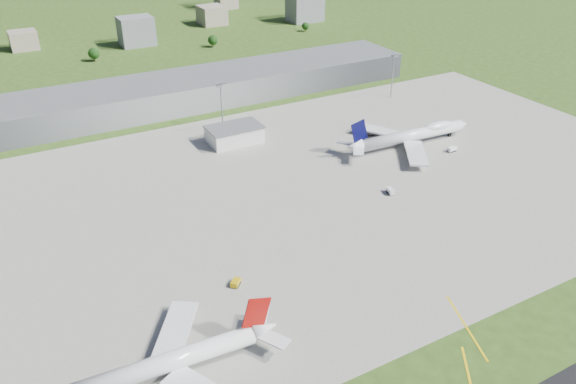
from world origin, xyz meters
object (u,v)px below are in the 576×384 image
van_white_far (452,149)px  airliner_red_twin (170,363)px  van_white_near (390,191)px  airliner_blue_quad (412,135)px  tug_yellow (236,283)px

van_white_far → airliner_red_twin: bearing=-160.4°
airliner_red_twin → van_white_near: 123.46m
airliner_blue_quad → van_white_near: bearing=-136.2°
airliner_blue_quad → van_white_near: 52.90m
airliner_red_twin → van_white_far: size_ratio=13.83×
airliner_red_twin → tug_yellow: airliner_red_twin is taller
airliner_red_twin → van_white_far: airliner_red_twin is taller
van_white_near → airliner_blue_quad: bearing=-35.3°
airliner_red_twin → van_white_near: bearing=-152.7°
airliner_blue_quad → van_white_far: (12.33, -15.61, -4.05)m
airliner_blue_quad → van_white_far: airliner_blue_quad is taller
airliner_blue_quad → tug_yellow: airliner_blue_quad is taller
van_white_far → van_white_near: bearing=-163.5°
airliner_red_twin → tug_yellow: bearing=-136.3°
van_white_far → airliner_blue_quad: bearing=125.1°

